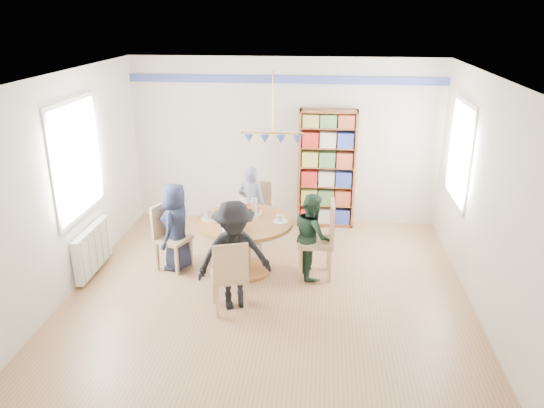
# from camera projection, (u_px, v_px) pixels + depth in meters

# --- Properties ---
(ground) EXTENTS (5.00, 5.00, 0.00)m
(ground) POSITION_uv_depth(u_px,v_px,m) (269.00, 292.00, 6.75)
(ground) COLOR #A57F57
(room_shell) EXTENTS (5.00, 5.00, 5.00)m
(room_shell) POSITION_uv_depth(u_px,v_px,m) (256.00, 149.00, 7.01)
(room_shell) COLOR white
(room_shell) RESTS_ON ground
(radiator) EXTENTS (0.12, 1.00, 0.60)m
(radiator) POSITION_uv_depth(u_px,v_px,m) (93.00, 249.00, 7.14)
(radiator) COLOR silver
(radiator) RESTS_ON ground
(dining_table) EXTENTS (1.30, 1.30, 0.75)m
(dining_table) POSITION_uv_depth(u_px,v_px,m) (245.00, 234.00, 7.10)
(dining_table) COLOR olive
(dining_table) RESTS_ON ground
(chair_left) EXTENTS (0.53, 0.53, 0.92)m
(chair_left) POSITION_uv_depth(u_px,v_px,m) (168.00, 233.00, 7.24)
(chair_left) COLOR tan
(chair_left) RESTS_ON ground
(chair_right) EXTENTS (0.47, 0.47, 1.05)m
(chair_right) POSITION_uv_depth(u_px,v_px,m) (322.00, 236.00, 6.97)
(chair_right) COLOR tan
(chair_right) RESTS_ON ground
(chair_far) EXTENTS (0.51, 0.51, 0.95)m
(chair_far) POSITION_uv_depth(u_px,v_px,m) (257.00, 209.00, 8.06)
(chair_far) COLOR tan
(chair_far) RESTS_ON ground
(chair_near) EXTENTS (0.52, 0.52, 0.92)m
(chair_near) POSITION_uv_depth(u_px,v_px,m) (230.00, 273.00, 6.14)
(chair_near) COLOR tan
(chair_near) RESTS_ON ground
(person_left) EXTENTS (0.47, 0.65, 1.22)m
(person_left) POSITION_uv_depth(u_px,v_px,m) (176.00, 227.00, 7.19)
(person_left) COLOR #161C32
(person_left) RESTS_ON ground
(person_right) EXTENTS (0.57, 0.66, 1.15)m
(person_right) POSITION_uv_depth(u_px,v_px,m) (312.00, 235.00, 7.00)
(person_right) COLOR #193223
(person_right) RESTS_ON ground
(person_far) EXTENTS (0.51, 0.40, 1.22)m
(person_far) POSITION_uv_depth(u_px,v_px,m) (252.00, 205.00, 7.97)
(person_far) COLOR gray
(person_far) RESTS_ON ground
(person_near) EXTENTS (0.99, 0.78, 1.35)m
(person_near) POSITION_uv_depth(u_px,v_px,m) (234.00, 256.00, 6.20)
(person_near) COLOR black
(person_near) RESTS_ON ground
(bookshelf) EXTENTS (0.91, 0.27, 1.92)m
(bookshelf) POSITION_uv_depth(u_px,v_px,m) (327.00, 170.00, 8.54)
(bookshelf) COLOR brown
(bookshelf) RESTS_ON ground
(tableware) EXTENTS (1.16, 1.16, 0.30)m
(tableware) POSITION_uv_depth(u_px,v_px,m) (243.00, 215.00, 7.04)
(tableware) COLOR white
(tableware) RESTS_ON dining_table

